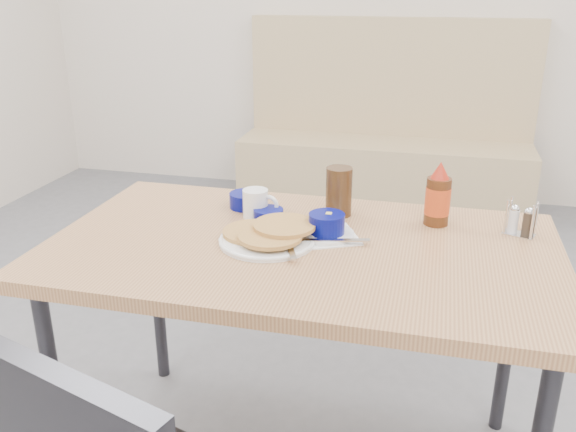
% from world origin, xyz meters
% --- Properties ---
extents(booth_bench, '(1.90, 0.56, 1.22)m').
position_xyz_m(booth_bench, '(0.00, 2.78, 0.35)').
color(booth_bench, tan).
rests_on(booth_bench, ground).
extents(dining_table, '(1.40, 0.80, 0.76)m').
position_xyz_m(dining_table, '(0.00, 0.25, 0.70)').
color(dining_table, tan).
rests_on(dining_table, ground).
extents(pancake_plate, '(0.26, 0.26, 0.05)m').
position_xyz_m(pancake_plate, '(-0.09, 0.24, 0.78)').
color(pancake_plate, white).
rests_on(pancake_plate, dining_table).
extents(coffee_mug, '(0.11, 0.08, 0.09)m').
position_xyz_m(coffee_mug, '(-0.18, 0.41, 0.80)').
color(coffee_mug, white).
rests_on(coffee_mug, dining_table).
extents(grits_setting, '(0.24, 0.22, 0.07)m').
position_xyz_m(grits_setting, '(0.06, 0.31, 0.79)').
color(grits_setting, white).
rests_on(grits_setting, dining_table).
extents(creamer_bowl, '(0.11, 0.11, 0.05)m').
position_xyz_m(creamer_bowl, '(-0.24, 0.49, 0.78)').
color(creamer_bowl, '#040A64').
rests_on(creamer_bowl, dining_table).
extents(butter_bowl, '(0.09, 0.09, 0.04)m').
position_xyz_m(butter_bowl, '(-0.13, 0.38, 0.78)').
color(butter_bowl, '#040A64').
rests_on(butter_bowl, dining_table).
extents(amber_tumbler, '(0.08, 0.08, 0.15)m').
position_xyz_m(amber_tumbler, '(0.06, 0.49, 0.84)').
color(amber_tumbler, '#392312').
rests_on(amber_tumbler, dining_table).
extents(condiment_caddy, '(0.10, 0.08, 0.10)m').
position_xyz_m(condiment_caddy, '(0.59, 0.46, 0.80)').
color(condiment_caddy, silver).
rests_on(condiment_caddy, dining_table).
extents(syrup_bottle, '(0.07, 0.07, 0.19)m').
position_xyz_m(syrup_bottle, '(0.36, 0.49, 0.84)').
color(syrup_bottle, '#47230F').
rests_on(syrup_bottle, dining_table).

